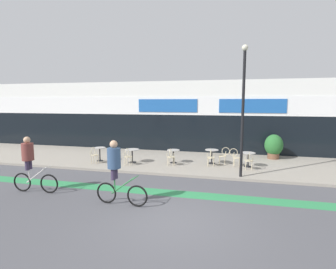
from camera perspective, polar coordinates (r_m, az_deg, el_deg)
The scene contains 20 objects.
ground_plane at distance 7.69m, azimuth 1.26°, elevation -18.80°, with size 120.00×120.00×0.00m, color #4C4C51.
sidewalk_slab at distance 14.47m, azimuth 7.52°, elevation -6.15°, with size 40.00×5.50×0.12m, color gray.
storefront_facade at distance 18.80m, azimuth 9.21°, elevation 3.94°, with size 40.00×4.06×4.72m.
bike_lane_stripe at distance 9.82m, azimuth 4.31°, elevation -12.89°, with size 36.00×0.70×0.01m, color #2D844C.
bistro_table_0 at distance 14.94m, azimuth -14.64°, elevation -3.59°, with size 0.62×0.62×0.75m.
bistro_table_1 at distance 14.20m, azimuth -7.80°, elevation -4.00°, with size 0.76×0.76×0.72m.
bistro_table_2 at distance 14.00m, azimuth 1.18°, elevation -4.18°, with size 0.67×0.67×0.71m.
bistro_table_3 at distance 14.03m, azimuth 9.50°, elevation -4.13°, with size 0.70×0.70×0.74m.
bistro_table_4 at distance 13.75m, azimuth 17.07°, elevation -4.63°, with size 0.69×0.69×0.73m.
cafe_chair_0_near at distance 14.40m, azimuth -15.80°, elevation -4.07°, with size 0.43×0.59×0.90m.
cafe_chair_1_near at distance 13.63m, azimuth -8.76°, elevation -4.50°, with size 0.41×0.58×0.90m.
cafe_chair_2_near at distance 13.39m, azimuth 0.60°, elevation -4.63°, with size 0.40×0.57×0.90m.
cafe_chair_3_near at distance 13.42m, azimuth 9.30°, elevation -4.70°, with size 0.40×0.57×0.90m.
cafe_chair_3_side at distance 14.00m, azimuth 12.06°, elevation -4.27°, with size 0.58×0.41×0.90m.
cafe_chair_4_near at distance 13.14m, azimuth 17.20°, elevation -5.18°, with size 0.43×0.59×0.90m.
cafe_chair_4_side at distance 13.74m, azimuth 14.46°, elevation -4.56°, with size 0.60×0.45×0.90m.
planter_pot at distance 16.17m, azimuth 22.03°, elevation -2.36°, with size 1.01×1.01×1.40m.
lamp_post at distance 11.57m, azimuth 16.04°, elevation 6.64°, with size 0.26×0.26×5.59m.
cyclist_0 at distance 11.00m, azimuth -27.81°, elevation -5.21°, with size 1.83×0.51×2.10m.
cyclist_1 at distance 8.74m, azimuth -11.23°, elevation -7.24°, with size 1.81×0.49×2.13m.
Camera 1 is at (1.49, -6.76, 3.36)m, focal length 28.00 mm.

